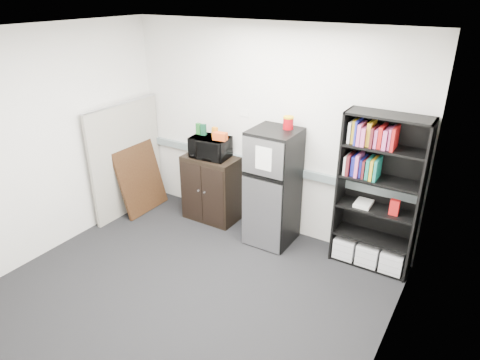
{
  "coord_description": "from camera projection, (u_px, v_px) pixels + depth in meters",
  "views": [
    {
      "loc": [
        2.46,
        -2.91,
        3.06
      ],
      "look_at": [
        0.11,
        0.9,
        1.02
      ],
      "focal_mm": 32.0,
      "sensor_mm": 36.0,
      "label": 1
    }
  ],
  "objects": [
    {
      "name": "floor",
      "position": [
        188.0,
        291.0,
        4.7
      ],
      "size": [
        4.0,
        4.0,
        0.0
      ],
      "primitive_type": "plane",
      "color": "black",
      "rests_on": "ground"
    },
    {
      "name": "wall_back",
      "position": [
        267.0,
        132.0,
        5.49
      ],
      "size": [
        4.0,
        0.02,
        2.7
      ],
      "primitive_type": "cube",
      "color": "white",
      "rests_on": "floor"
    },
    {
      "name": "wall_right",
      "position": [
        392.0,
        238.0,
        3.18
      ],
      "size": [
        0.02,
        3.5,
        2.7
      ],
      "primitive_type": "cube",
      "color": "white",
      "rests_on": "floor"
    },
    {
      "name": "wall_left",
      "position": [
        50.0,
        143.0,
        5.09
      ],
      "size": [
        0.02,
        3.5,
        2.7
      ],
      "primitive_type": "cube",
      "color": "white",
      "rests_on": "floor"
    },
    {
      "name": "ceiling",
      "position": [
        172.0,
        33.0,
        3.58
      ],
      "size": [
        4.0,
        3.5,
        0.02
      ],
      "primitive_type": "cube",
      "color": "white",
      "rests_on": "wall_back"
    },
    {
      "name": "electrical_raceway",
      "position": [
        265.0,
        165.0,
        5.65
      ],
      "size": [
        3.92,
        0.05,
        0.1
      ],
      "primitive_type": "cube",
      "color": "gray",
      "rests_on": "wall_back"
    },
    {
      "name": "wall_note",
      "position": [
        244.0,
        113.0,
        5.57
      ],
      "size": [
        0.14,
        0.0,
        0.1
      ],
      "primitive_type": "cube",
      "color": "white",
      "rests_on": "wall_back"
    },
    {
      "name": "bookshelf",
      "position": [
        378.0,
        195.0,
        4.8
      ],
      "size": [
        0.9,
        0.34,
        1.85
      ],
      "color": "black",
      "rests_on": "floor"
    },
    {
      "name": "cubicle_partition",
      "position": [
        127.0,
        158.0,
        6.1
      ],
      "size": [
        0.06,
        1.3,
        1.62
      ],
      "color": "gray",
      "rests_on": "floor"
    },
    {
      "name": "cabinet",
      "position": [
        212.0,
        188.0,
        6.01
      ],
      "size": [
        0.75,
        0.5,
        0.94
      ],
      "color": "black",
      "rests_on": "floor"
    },
    {
      "name": "microwave",
      "position": [
        210.0,
        147.0,
        5.74
      ],
      "size": [
        0.55,
        0.4,
        0.28
      ],
      "primitive_type": "imported",
      "rotation": [
        0.0,
        0.0,
        0.11
      ],
      "color": "black",
      "rests_on": "cabinet"
    },
    {
      "name": "snack_box_a",
      "position": [
        199.0,
        129.0,
        5.78
      ],
      "size": [
        0.07,
        0.05,
        0.15
      ],
      "primitive_type": "cube",
      "rotation": [
        0.0,
        0.0,
        -0.06
      ],
      "color": "#1B6022",
      "rests_on": "microwave"
    },
    {
      "name": "snack_box_b",
      "position": [
        203.0,
        130.0,
        5.74
      ],
      "size": [
        0.08,
        0.07,
        0.15
      ],
      "primitive_type": "cube",
      "rotation": [
        0.0,
        0.0,
        0.29
      ],
      "color": "#0C3822",
      "rests_on": "microwave"
    },
    {
      "name": "snack_box_c",
      "position": [
        215.0,
        132.0,
        5.65
      ],
      "size": [
        0.08,
        0.06,
        0.14
      ],
      "primitive_type": "cube",
      "rotation": [
        0.0,
        0.0,
        -0.16
      ],
      "color": "orange",
      "rests_on": "microwave"
    },
    {
      "name": "snack_bag",
      "position": [
        220.0,
        136.0,
        5.57
      ],
      "size": [
        0.19,
        0.12,
        0.1
      ],
      "primitive_type": "cube",
      "rotation": [
        0.0,
        0.0,
        0.14
      ],
      "color": "#DE4B16",
      "rests_on": "microwave"
    },
    {
      "name": "refrigerator",
      "position": [
        273.0,
        188.0,
        5.35
      ],
      "size": [
        0.57,
        0.59,
        1.51
      ],
      "rotation": [
        0.0,
        0.0,
        -0.0
      ],
      "color": "black",
      "rests_on": "floor"
    },
    {
      "name": "coffee_can",
      "position": [
        288.0,
        122.0,
        5.05
      ],
      "size": [
        0.13,
        0.13,
        0.17
      ],
      "color": "#9F070F",
      "rests_on": "refrigerator"
    },
    {
      "name": "framed_poster",
      "position": [
        141.0,
        178.0,
        6.24
      ],
      "size": [
        0.3,
        0.78,
        0.98
      ],
      "rotation": [
        0.0,
        -0.26,
        0.0
      ],
      "color": "black",
      "rests_on": "floor"
    }
  ]
}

